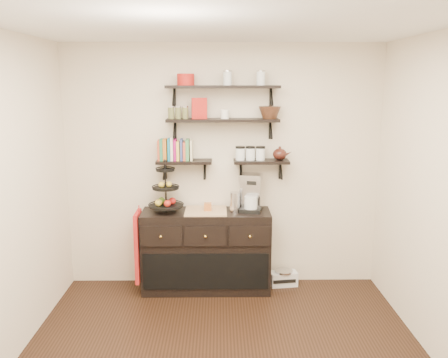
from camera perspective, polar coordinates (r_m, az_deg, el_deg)
ceiling at (r=3.49m, az=0.05°, el=18.39°), size 3.50×3.50×0.02m
back_wall at (r=5.30m, az=-0.16°, el=1.44°), size 3.50×0.02×2.70m
shelf_top at (r=5.08m, az=-0.15°, el=11.00°), size 1.20×0.27×0.23m
shelf_mid at (r=5.10m, az=-0.15°, el=7.06°), size 1.20×0.27×0.23m
shelf_low_left at (r=5.18m, az=-4.80°, el=2.04°), size 0.60×0.25×0.23m
shelf_low_right at (r=5.19m, az=4.50°, el=2.05°), size 0.60×0.25×0.23m
cookbooks at (r=5.17m, az=-5.56°, el=3.54°), size 0.40×0.15×0.26m
glass_canisters at (r=5.16m, az=3.19°, el=3.01°), size 0.32×0.10×0.13m
sideboard at (r=5.31m, az=-2.15°, el=-8.60°), size 1.40×0.50×0.92m
fruit_stand at (r=5.16m, az=-6.97°, el=-1.89°), size 0.37×0.37×0.55m
candle at (r=5.16m, az=-1.96°, el=-3.34°), size 0.08×0.08×0.08m
coffee_maker at (r=5.16m, az=3.22°, el=-1.72°), size 0.27×0.26×0.42m
thermal_carafe at (r=5.13m, az=1.33°, el=-2.81°), size 0.11×0.11×0.22m
apron at (r=5.26m, az=-10.25°, el=-7.95°), size 0.04×0.33×0.76m
radio at (r=5.57m, az=7.18°, el=-11.72°), size 0.32×0.23×0.18m
recipe_box at (r=5.09m, az=-2.99°, el=8.49°), size 0.17×0.08×0.22m
walnut_bowl at (r=5.12m, az=5.51°, el=7.96°), size 0.24×0.24×0.13m
ramekins at (r=5.09m, az=0.08°, el=7.80°), size 0.09×0.09×0.10m
teapot at (r=5.19m, az=6.72°, el=3.11°), size 0.23×0.19×0.15m
red_pot at (r=5.09m, az=-4.63°, el=11.84°), size 0.18×0.18×0.12m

